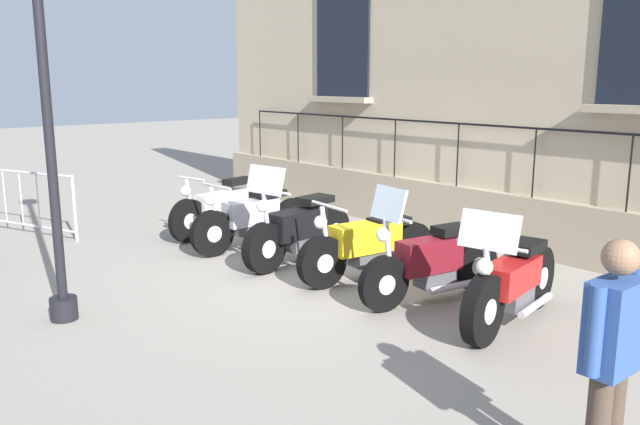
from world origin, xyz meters
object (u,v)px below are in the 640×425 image
(pedestrian_walking, at_px, (611,355))
(motorcycle_silver, at_px, (253,219))
(crowd_barrier, at_px, (30,201))
(motorcycle_black, at_px, (299,230))
(motorcycle_maroon, at_px, (430,263))
(motorcycle_white, at_px, (224,207))
(motorcycle_yellow, at_px, (368,246))
(lamppost, at_px, (40,24))
(motorcycle_red, at_px, (512,284))

(pedestrian_walking, bearing_deg, motorcycle_silver, -105.53)
(crowd_barrier, relative_size, pedestrian_walking, 1.21)
(motorcycle_black, height_order, pedestrian_walking, pedestrian_walking)
(motorcycle_black, bearing_deg, motorcycle_maroon, 93.97)
(motorcycle_black, xyz_separation_m, pedestrian_walking, (1.74, 5.12, 0.44))
(motorcycle_black, relative_size, motorcycle_maroon, 1.02)
(motorcycle_black, bearing_deg, pedestrian_walking, 71.19)
(motorcycle_white, relative_size, motorcycle_yellow, 1.07)
(motorcycle_white, bearing_deg, lamppost, 33.18)
(motorcycle_yellow, relative_size, crowd_barrier, 1.06)
(motorcycle_red, distance_m, pedestrian_walking, 2.76)
(motorcycle_silver, bearing_deg, lamppost, 19.32)
(lamppost, bearing_deg, motorcycle_black, -178.65)
(motorcycle_maroon, relative_size, lamppost, 0.40)
(motorcycle_white, distance_m, motorcycle_black, 2.12)
(motorcycle_white, xyz_separation_m, motorcycle_yellow, (-0.06, 3.26, -0.01))
(motorcycle_maroon, bearing_deg, motorcycle_yellow, -92.76)
(motorcycle_maroon, relative_size, pedestrian_walking, 1.24)
(pedestrian_walking, bearing_deg, crowd_barrier, -86.63)
(lamppost, distance_m, crowd_barrier, 4.91)
(lamppost, distance_m, pedestrian_walking, 5.66)
(motorcycle_white, relative_size, motorcycle_silver, 1.04)
(motorcycle_black, relative_size, lamppost, 0.41)
(motorcycle_black, height_order, lamppost, lamppost)
(motorcycle_maroon, bearing_deg, motorcycle_black, -86.03)
(motorcycle_yellow, height_order, motorcycle_red, motorcycle_red)
(motorcycle_white, distance_m, motorcycle_yellow, 3.26)
(motorcycle_yellow, bearing_deg, motorcycle_white, -88.87)
(motorcycle_silver, distance_m, motorcycle_maroon, 3.23)
(motorcycle_white, height_order, crowd_barrier, crowd_barrier)
(motorcycle_yellow, xyz_separation_m, crowd_barrier, (2.49, -5.23, 0.14))
(motorcycle_maroon, bearing_deg, pedestrian_walking, 57.12)
(motorcycle_black, distance_m, lamppost, 4.10)
(motorcycle_yellow, relative_size, motorcycle_red, 1.01)
(motorcycle_yellow, bearing_deg, lamppost, -17.27)
(motorcycle_white, distance_m, motorcycle_maroon, 4.31)
(motorcycle_maroon, distance_m, lamppost, 4.72)
(lamppost, xyz_separation_m, crowd_barrier, (-0.94, -4.16, -2.43))
(motorcycle_black, height_order, crowd_barrier, motorcycle_black)
(motorcycle_silver, relative_size, motorcycle_yellow, 1.03)
(motorcycle_red, bearing_deg, pedestrian_walking, 44.43)
(lamppost, bearing_deg, motorcycle_maroon, 147.97)
(motorcycle_silver, relative_size, motorcycle_maroon, 1.07)
(motorcycle_silver, distance_m, motorcycle_red, 4.26)
(motorcycle_black, distance_m, motorcycle_maroon, 2.19)
(motorcycle_yellow, distance_m, crowd_barrier, 5.79)
(lamppost, relative_size, pedestrian_walking, 3.10)
(lamppost, height_order, crowd_barrier, lamppost)
(motorcycle_yellow, bearing_deg, crowd_barrier, -64.55)
(crowd_barrier, bearing_deg, motorcycle_maroon, 111.23)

